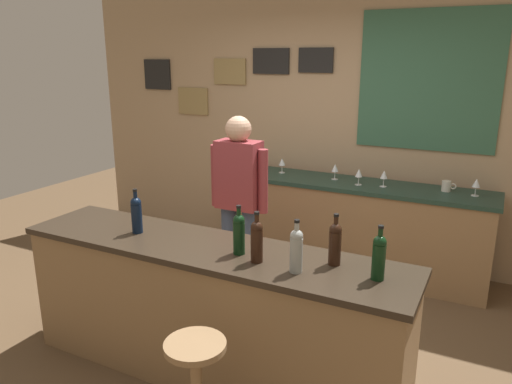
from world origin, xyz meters
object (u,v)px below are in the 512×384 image
Objects in this scene: wine_bottle_a at (136,213)px; wine_bottle_c at (257,240)px; wine_glass_c at (359,174)px; wine_glass_e at (476,184)px; wine_bottle_f at (379,256)px; wine_glass_b at (335,168)px; coffee_mug at (447,186)px; wine_bottle_d at (296,249)px; wine_glass_a at (282,162)px; bar_stool at (196,380)px; wine_glass_d at (384,175)px; wine_bottle_b at (239,232)px; wine_bottle_e at (335,242)px; bartender at (239,199)px.

wine_bottle_a is 0.94m from wine_bottle_c.
wine_glass_c is 1.00× the size of wine_glass_e.
wine_glass_b is (-0.92, 2.07, -0.05)m from wine_bottle_f.
wine_bottle_d is at bearing -103.57° from coffee_mug.
wine_glass_b is (-0.24, 2.16, -0.05)m from wine_bottle_c.
bar_stool is at bearing -74.71° from wine_glass_a.
wine_bottle_a is 1.97× the size of wine_glass_e.
wine_bottle_d is 2.24m from wine_glass_b.
wine_glass_b is 0.50m from wine_glass_d.
wine_bottle_b is 1.97× the size of wine_glass_c.
wine_glass_d is at bearing 94.80° from wine_bottle_e.
wine_bottle_b is 2.22m from wine_glass_a.
wine_glass_c is at bearing -169.82° from wine_glass_d.
wine_bottle_c reaches higher than wine_glass_a.
wine_bottle_e is 1.97× the size of wine_glass_b.
wine_bottle_c reaches higher than wine_glass_c.
wine_glass_d is (-0.43, 2.01, -0.05)m from wine_bottle_f.
wine_bottle_b reaches higher than wine_glass_e.
wine_bottle_a is at bearing 179.60° from wine_bottle_b.
wine_glass_d reaches higher than coffee_mug.
wine_bottle_a is at bearing -129.07° from coffee_mug.
bartender is at bearing -125.04° from wine_glass_c.
wine_glass_a is at bearing 115.93° from wine_bottle_d.
bar_stool is 2.22× the size of wine_bottle_a.
wine_bottle_d is 0.44m from wine_bottle_f.
wine_bottle_c is 1.97× the size of wine_glass_c.
wine_glass_a is (-0.82, 2.18, -0.05)m from wine_bottle_c.
wine_bottle_b is 1.97× the size of wine_glass_d.
wine_glass_e is at bearing 67.87° from bar_stool.
wine_glass_e reaches higher than coffee_mug.
wine_glass_b is 1.00× the size of wine_glass_d.
wine_glass_b is at bearing 158.89° from wine_glass_c.
wine_bottle_e is at bearing -58.55° from wine_glass_a.
wine_bottle_c is at bearing -172.59° from wine_bottle_f.
wine_bottle_a is at bearing 176.11° from wine_bottle_c.
wine_bottle_d and wine_bottle_f have the same top height.
wine_bottle_e is at bearing -71.85° from wine_glass_b.
wine_glass_b is at bearing 92.42° from wine_bottle_b.
wine_bottle_b is 0.42m from wine_bottle_d.
wine_glass_b is 1.04m from coffee_mug.
wine_glass_a is 0.58m from wine_glass_b.
wine_glass_c is (0.09, 2.62, 0.55)m from bar_stool.
wine_bottle_d reaches higher than wine_glass_a.
wine_glass_e is at bearing 70.35° from wine_bottle_d.
bartender is 1.41m from wine_bottle_e.
wine_glass_c is (-0.66, 1.97, -0.05)m from wine_bottle_f.
coffee_mug is (1.73, 2.14, -0.11)m from wine_bottle_a.
wine_bottle_e and wine_bottle_f have the same top height.
bar_stool is at bearing -121.38° from wine_bottle_d.
wine_glass_c reaches higher than bar_stool.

